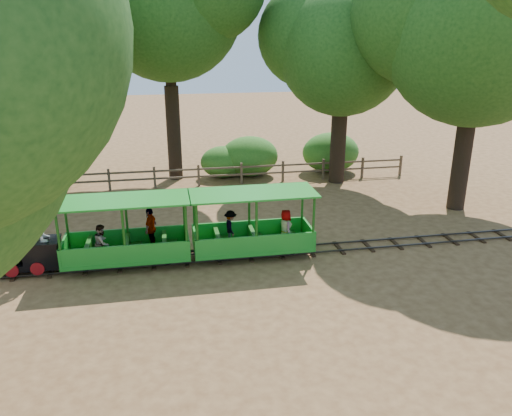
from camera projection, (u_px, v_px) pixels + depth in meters
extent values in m
plane|color=#A37246|center=(250.00, 256.00, 15.93)|extent=(90.00, 90.00, 0.00)
cube|color=#3F3D3A|center=(251.00, 257.00, 15.63)|extent=(22.00, 0.05, 0.05)
cube|color=#3F3D3A|center=(248.00, 250.00, 16.19)|extent=(22.00, 0.05, 0.05)
cube|color=#382314|center=(250.00, 255.00, 15.93)|extent=(0.12, 1.00, 0.05)
cube|color=#382314|center=(87.00, 268.00, 15.06)|extent=(0.12, 1.00, 0.05)
cube|color=#382314|center=(396.00, 243.00, 16.79)|extent=(0.12, 1.00, 0.05)
cube|color=black|center=(19.00, 265.00, 14.65)|extent=(2.37, 0.75, 0.19)
cylinder|color=black|center=(3.00, 253.00, 14.45)|extent=(1.51, 0.60, 0.60)
sphere|color=#B5892B|center=(3.00, 243.00, 14.35)|extent=(0.28, 0.28, 0.28)
cube|color=black|center=(42.00, 251.00, 14.64)|extent=(0.97, 0.75, 0.59)
cube|color=black|center=(41.00, 241.00, 14.53)|extent=(1.02, 0.82, 0.04)
cylinder|color=maroon|center=(12.00, 271.00, 14.27)|extent=(0.39, 0.06, 0.39)
cylinder|color=maroon|center=(19.00, 259.00, 14.99)|extent=(0.39, 0.06, 0.39)
cylinder|color=maroon|center=(37.00, 269.00, 14.39)|extent=(0.39, 0.06, 0.39)
cylinder|color=maroon|center=(43.00, 258.00, 15.11)|extent=(0.39, 0.06, 0.39)
sphere|color=white|center=(20.00, 189.00, 14.09)|extent=(1.08, 1.08, 1.08)
imported|color=silver|center=(40.00, 209.00, 14.25)|extent=(0.56, 0.76, 1.90)
cube|color=#209328|center=(128.00, 255.00, 15.17)|extent=(3.73, 1.43, 0.11)
cube|color=#1A5A14|center=(128.00, 259.00, 15.22)|extent=(3.36, 0.55, 0.15)
cube|color=#209328|center=(126.00, 254.00, 14.44)|extent=(3.73, 0.07, 0.55)
cube|color=#209328|center=(128.00, 237.00, 15.68)|extent=(3.73, 0.07, 0.55)
cube|color=#209328|center=(123.00, 200.00, 14.59)|extent=(3.89, 1.59, 0.05)
cylinder|color=#1A5A14|center=(59.00, 241.00, 13.97)|extent=(0.08, 0.08, 1.75)
cylinder|color=#1A5A14|center=(67.00, 224.00, 15.17)|extent=(0.08, 0.08, 1.75)
cylinder|color=#1A5A14|center=(186.00, 232.00, 14.59)|extent=(0.08, 0.08, 1.75)
cylinder|color=#1A5A14|center=(184.00, 217.00, 15.79)|extent=(0.08, 0.08, 1.75)
cube|color=#1A5A14|center=(89.00, 249.00, 14.89)|extent=(0.13, 1.21, 0.44)
cube|color=#1A5A14|center=(127.00, 247.00, 15.08)|extent=(0.13, 1.21, 0.44)
cube|color=#1A5A14|center=(165.00, 244.00, 15.27)|extent=(0.13, 1.21, 0.44)
cylinder|color=black|center=(86.00, 266.00, 14.65)|extent=(0.31, 0.07, 0.31)
cylinder|color=black|center=(89.00, 256.00, 15.34)|extent=(0.31, 0.07, 0.31)
cylinder|color=black|center=(168.00, 260.00, 15.06)|extent=(0.31, 0.07, 0.31)
cylinder|color=black|center=(168.00, 250.00, 15.75)|extent=(0.31, 0.07, 0.31)
imported|color=gray|center=(102.00, 243.00, 14.49)|extent=(0.50, 0.61, 1.13)
imported|color=gray|center=(151.00, 228.00, 15.34)|extent=(0.56, 0.83, 1.32)
cube|color=#209328|center=(253.00, 246.00, 15.84)|extent=(3.73, 1.43, 0.11)
cube|color=#1A5A14|center=(253.00, 249.00, 15.88)|extent=(3.36, 0.55, 0.15)
cube|color=#209328|center=(257.00, 244.00, 15.11)|extent=(3.73, 0.07, 0.55)
cube|color=#209328|center=(249.00, 228.00, 16.35)|extent=(3.73, 0.07, 0.55)
cube|color=#209328|center=(253.00, 193.00, 15.25)|extent=(3.89, 1.59, 0.05)
cylinder|color=#1A5A14|center=(197.00, 231.00, 14.64)|extent=(0.08, 0.08, 1.75)
cylinder|color=#1A5A14|center=(194.00, 216.00, 15.84)|extent=(0.08, 0.08, 1.75)
cylinder|color=#1A5A14|center=(313.00, 223.00, 15.25)|extent=(0.08, 0.08, 1.75)
cylinder|color=#1A5A14|center=(302.00, 209.00, 16.45)|extent=(0.08, 0.08, 1.75)
cube|color=#1A5A14|center=(218.00, 240.00, 15.56)|extent=(0.13, 1.21, 0.44)
cube|color=#1A5A14|center=(253.00, 238.00, 15.75)|extent=(0.13, 1.21, 0.44)
cube|color=#1A5A14|center=(287.00, 235.00, 15.94)|extent=(0.13, 1.21, 0.44)
cylinder|color=black|center=(217.00, 256.00, 15.32)|extent=(0.31, 0.07, 0.31)
cylinder|color=black|center=(214.00, 246.00, 16.01)|extent=(0.31, 0.07, 0.31)
cylinder|color=black|center=(292.00, 250.00, 15.73)|extent=(0.31, 0.07, 0.31)
cylinder|color=black|center=(286.00, 241.00, 16.42)|extent=(0.31, 0.07, 0.31)
imported|color=gray|center=(231.00, 227.00, 15.79)|extent=(0.42, 0.70, 1.06)
imported|color=gray|center=(286.00, 228.00, 15.49)|extent=(0.47, 0.64, 1.20)
cylinder|color=#2D2116|center=(9.00, 167.00, 19.44)|extent=(0.70, 0.70, 3.56)
sphere|color=#1B4917|center=(28.00, 7.00, 16.83)|extent=(5.35, 5.35, 5.35)
cylinder|color=#2D2116|center=(174.00, 133.00, 23.66)|extent=(0.66, 0.66, 4.41)
cylinder|color=#2D2116|center=(170.00, 57.00, 22.51)|extent=(0.50, 0.50, 2.52)
sphere|color=#1B4917|center=(167.00, 3.00, 21.75)|extent=(6.79, 6.79, 6.79)
cylinder|color=#2D2116|center=(338.00, 148.00, 23.29)|extent=(0.72, 0.72, 3.28)
cylinder|color=#2D2116|center=(341.00, 92.00, 22.43)|extent=(0.54, 0.54, 1.87)
sphere|color=#1B4917|center=(343.00, 50.00, 21.83)|extent=(5.76, 5.76, 5.76)
sphere|color=#1B4917|center=(384.00, 32.00, 21.04)|extent=(4.32, 4.32, 4.32)
sphere|color=#1B4917|center=(309.00, 36.00, 22.35)|extent=(4.61, 4.61, 4.61)
cylinder|color=#2D2116|center=(461.00, 164.00, 19.66)|extent=(0.68, 0.68, 3.66)
cylinder|color=#2D2116|center=(471.00, 90.00, 18.70)|extent=(0.51, 0.51, 2.09)
sphere|color=#1B4917|center=(480.00, 31.00, 18.01)|extent=(6.92, 6.92, 6.92)
sphere|color=#1B4917|center=(425.00, 11.00, 18.63)|extent=(5.54, 5.54, 5.54)
cube|color=brown|center=(14.00, 185.00, 21.63)|extent=(0.10, 0.10, 1.00)
cube|color=brown|center=(62.00, 182.00, 21.98)|extent=(0.10, 0.10, 1.00)
cube|color=brown|center=(109.00, 180.00, 22.32)|extent=(0.10, 0.10, 1.00)
cube|color=brown|center=(155.00, 178.00, 22.67)|extent=(0.10, 0.10, 1.00)
cube|color=brown|center=(199.00, 175.00, 23.01)|extent=(0.10, 0.10, 1.00)
cube|color=brown|center=(241.00, 173.00, 23.36)|extent=(0.10, 0.10, 1.00)
cube|color=brown|center=(283.00, 171.00, 23.70)|extent=(0.10, 0.10, 1.00)
cube|color=brown|center=(323.00, 169.00, 24.05)|extent=(0.10, 0.10, 1.00)
cube|color=brown|center=(362.00, 167.00, 24.39)|extent=(0.10, 0.10, 1.00)
cube|color=brown|center=(400.00, 165.00, 24.74)|extent=(0.10, 0.10, 1.00)
cube|color=brown|center=(220.00, 168.00, 23.08)|extent=(18.00, 0.06, 0.08)
cube|color=brown|center=(220.00, 175.00, 23.20)|extent=(18.00, 0.06, 0.08)
ellipsoid|color=#2D6B1E|center=(48.00, 168.00, 22.93)|extent=(2.41, 1.85, 1.67)
ellipsoid|color=#2D6B1E|center=(249.00, 156.00, 24.51)|extent=(2.84, 2.18, 1.97)
ellipsoid|color=#2D6B1E|center=(223.00, 162.00, 24.35)|extent=(2.22, 1.71, 1.54)
ellipsoid|color=#2D6B1E|center=(331.00, 152.00, 25.22)|extent=(2.89, 2.23, 2.00)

